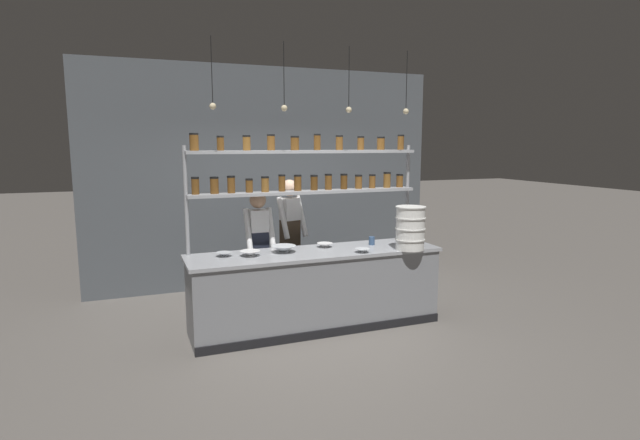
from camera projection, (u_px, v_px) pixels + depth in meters
The scene contains 14 objects.
ground_plane at pixel (316, 326), 5.96m from camera, with size 40.00×40.00×0.00m, color #5B5651.
back_wall at pixel (267, 177), 7.63m from camera, with size 5.38×0.12×3.30m, color #4C5156.
prep_counter at pixel (316, 289), 5.89m from camera, with size 2.98×0.76×0.92m.
spice_shelf_unit at pixel (305, 175), 5.99m from camera, with size 2.87×0.28×2.28m.
chef_left at pixel (259, 247), 6.16m from camera, with size 0.36×0.28×1.58m.
chef_center at pixel (290, 234), 6.54m from camera, with size 0.41×0.35×1.70m.
container_stack at pixel (410, 228), 5.88m from camera, with size 0.35×0.35×0.51m.
prep_bowl_near_left at pixel (224, 254), 5.54m from camera, with size 0.18×0.18×0.05m.
prep_bowl_center_front at pixel (284, 249), 5.75m from camera, with size 0.29×0.29×0.08m.
prep_bowl_center_back at pixel (325, 245), 6.03m from camera, with size 0.19×0.19×0.05m.
prep_bowl_near_right at pixel (250, 254), 5.55m from camera, with size 0.23×0.23×0.06m.
prep_bowl_far_left at pixel (362, 251), 5.74m from camera, with size 0.17×0.17×0.05m.
serving_cup_front at pixel (372, 241), 6.18m from camera, with size 0.07×0.07×0.10m.
pendant_light_row at pixel (317, 105), 5.57m from camera, with size 2.37×0.07×0.74m.
Camera 1 is at (-2.01, -5.33, 2.16)m, focal length 28.00 mm.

